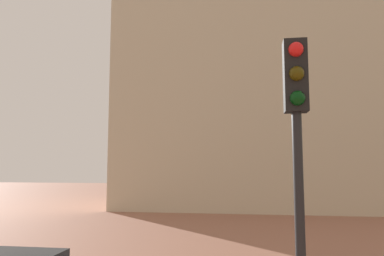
{
  "coord_description": "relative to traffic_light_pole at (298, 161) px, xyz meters",
  "views": [
    {
      "loc": [
        1.35,
        0.05,
        3.36
      ],
      "look_at": [
        -0.31,
        11.19,
        4.55
      ],
      "focal_mm": 33.87,
      "sensor_mm": 36.0,
      "label": 1
    }
  ],
  "objects": [
    {
      "name": "landmark_building",
      "position": [
        1.88,
        27.19,
        8.43
      ],
      "size": [
        24.94,
        11.56,
        36.77
      ],
      "color": "beige",
      "rests_on": "ground_plane"
    },
    {
      "name": "traffic_light_pole",
      "position": [
        0.0,
        0.0,
        0.0
      ],
      "size": [
        0.28,
        0.34,
        4.92
      ],
      "color": "black",
      "rests_on": "ground_plane"
    }
  ]
}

